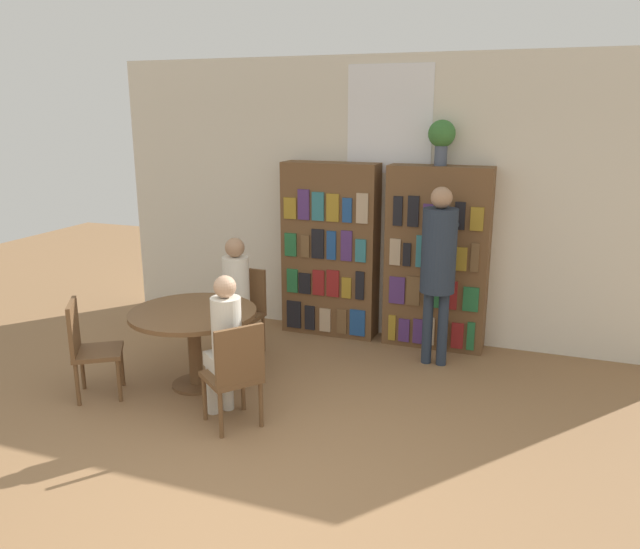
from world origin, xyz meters
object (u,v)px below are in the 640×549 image
reading_table (193,324)px  bookshelf_left (330,250)px  bookshelf_right (437,259)px  librarian_standing (439,257)px  seated_reader_right (225,340)px  seated_reader_left (234,291)px  chair_near_camera (88,345)px  chair_left_side (244,307)px  flower_vase (442,137)px  chair_far_side (235,371)px

reading_table → bookshelf_left: bearing=69.2°
bookshelf_right → librarian_standing: bookshelf_right is taller
bookshelf_right → seated_reader_right: size_ratio=1.56×
seated_reader_left → bookshelf_right: bearing=-147.6°
bookshelf_left → chair_near_camera: size_ratio=2.18×
bookshelf_right → chair_left_side: 2.06m
reading_table → chair_near_camera: 0.91m
flower_vase → chair_left_side: (-1.79, -0.87, -1.71)m
flower_vase → seated_reader_left: bearing=-149.7°
chair_far_side → seated_reader_right: size_ratio=0.72×
bookshelf_right → seated_reader_right: (-1.28, -2.22, -0.27)m
flower_vase → librarian_standing: flower_vase is taller
flower_vase → chair_far_side: flower_vase is taller
reading_table → librarian_standing: 2.37m
flower_vase → chair_near_camera: (-2.58, -2.28, -1.71)m
chair_left_side → librarian_standing: bearing=-166.8°
chair_far_side → seated_reader_right: bearing=90.0°
chair_far_side → librarian_standing: librarian_standing is taller
bookshelf_left → seated_reader_right: (-0.11, -2.22, -0.27)m
bookshelf_left → bookshelf_right: 1.17m
chair_near_camera → seated_reader_left: (0.78, 1.23, 0.22)m
bookshelf_right → flower_vase: size_ratio=4.26×
bookshelf_right → seated_reader_left: size_ratio=1.54×
bookshelf_left → librarian_standing: (1.27, -0.50, 0.14)m
reading_table → chair_far_side: bearing=-38.4°
bookshelf_left → librarian_standing: bearing=-21.5°
bookshelf_left → flower_vase: bearing=0.2°
flower_vase → chair_left_side: bearing=-154.0°
seated_reader_left → seated_reader_right: size_ratio=1.01×
bookshelf_left → chair_far_side: size_ratio=2.18×
flower_vase → librarian_standing: (0.11, -0.51, -1.10)m
chair_near_camera → flower_vase: bearing=97.8°
chair_left_side → librarian_standing: (1.91, 0.37, 0.61)m
chair_far_side → librarian_standing: (1.24, 1.83, 0.61)m
bookshelf_left → reading_table: bookshelf_left is taller
reading_table → seated_reader_right: bearing=-38.4°
flower_vase → reading_table: (-1.83, -1.78, -1.60)m
reading_table → chair_left_side: (0.04, 0.90, -0.11)m
seated_reader_right → librarian_standing: 2.24m
bookshelf_left → flower_vase: size_ratio=4.26×
bookshelf_right → seated_reader_left: bearing=-150.0°
bookshelf_left → chair_far_side: (0.04, -2.33, -0.47)m
reading_table → chair_left_side: bearing=87.6°
chair_near_camera → seated_reader_right: seated_reader_right is taller
chair_near_camera → chair_left_side: 1.61m
chair_far_side → seated_reader_left: bearing=66.2°
bookshelf_left → seated_reader_right: bearing=-92.8°
reading_table → chair_near_camera: size_ratio=1.30×
chair_near_camera → seated_reader_right: (1.32, 0.05, 0.20)m
seated_reader_left → chair_left_side: bearing=-90.0°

